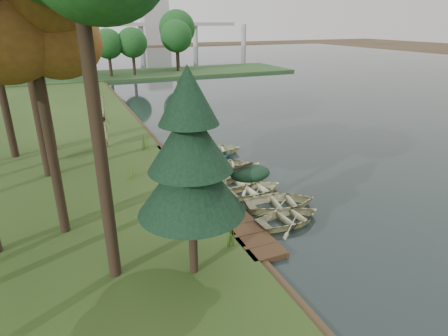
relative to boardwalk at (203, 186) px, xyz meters
name	(u,v)px	position (x,y,z in m)	size (l,w,h in m)	color
ground	(228,184)	(1.60, 0.00, -0.15)	(300.00, 300.00, 0.00)	#3D2F1D
water	(370,93)	(31.60, 20.00, -0.12)	(130.00, 200.00, 0.05)	black
boardwalk	(203,186)	(0.00, 0.00, 0.00)	(1.60, 16.00, 0.30)	#3A2716
peninsula	(157,73)	(9.60, 50.00, 0.08)	(50.00, 14.00, 0.45)	#27461F
far_trees	(136,38)	(6.27, 50.00, 6.28)	(45.60, 5.60, 8.80)	black
bridge	(118,27)	(13.91, 120.00, 6.93)	(95.90, 4.00, 8.60)	#A5A5A0
building_a	(155,21)	(31.60, 140.00, 8.85)	(10.00, 8.00, 18.00)	#A5A5A0
building_b	(62,30)	(-3.40, 145.00, 5.85)	(8.00, 8.00, 12.00)	#A5A5A0
rowboat_0	(290,216)	(2.40, -5.56, 0.25)	(2.43, 3.40, 0.70)	beige
rowboat_1	(281,201)	(2.83, -4.01, 0.29)	(2.69, 3.76, 0.78)	beige
rowboat_2	(255,188)	(2.37, -2.01, 0.25)	(2.42, 3.38, 0.70)	beige
rowboat_3	(244,179)	(2.37, -0.62, 0.27)	(2.57, 3.60, 0.75)	beige
rowboat_4	(241,170)	(2.88, 0.85, 0.26)	(2.50, 3.50, 0.72)	beige
rowboat_5	(225,163)	(2.36, 2.29, 0.25)	(2.44, 3.42, 0.71)	beige
rowboat_6	(215,155)	(2.43, 4.08, 0.24)	(2.31, 3.24, 0.67)	teal
rowboat_7	(214,149)	(2.86, 5.28, 0.30)	(2.77, 3.88, 0.80)	beige
stored_rowboat	(107,141)	(-4.27, 9.46, 0.54)	(2.70, 3.78, 0.78)	beige
tree_2	(30,32)	(-7.59, -2.47, 8.66)	(4.05, 4.05, 10.34)	black
tree_6	(31,15)	(-7.97, 10.12, 9.38)	(4.20, 4.20, 11.14)	black
pine_tree	(190,157)	(-3.19, -7.59, 4.76)	(3.80, 3.80, 7.66)	black
reeds_0	(230,232)	(-1.18, -6.43, 0.71)	(0.60, 0.60, 1.13)	#3F661E
reeds_1	(133,171)	(-3.57, 2.57, 0.58)	(0.60, 0.60, 0.86)	#3F661E
reeds_2	(174,171)	(-1.35, 1.28, 0.68)	(0.60, 0.60, 1.05)	#3F661E
reeds_3	(145,143)	(-1.77, 7.52, 0.68)	(0.60, 0.60, 1.06)	#3F661E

